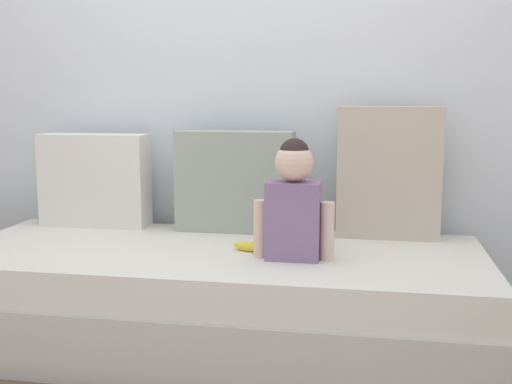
% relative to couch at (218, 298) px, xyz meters
% --- Properties ---
extents(ground_plane, '(12.00, 12.00, 0.00)m').
position_rel_couch_xyz_m(ground_plane, '(0.00, 0.00, -0.21)').
color(ground_plane, brown).
extents(back_wall, '(5.50, 0.10, 2.37)m').
position_rel_couch_xyz_m(back_wall, '(0.00, 0.60, 0.98)').
color(back_wall, silver).
rests_on(back_wall, ground).
extents(couch, '(2.30, 0.94, 0.43)m').
position_rel_couch_xyz_m(couch, '(0.00, 0.00, 0.00)').
color(couch, beige).
rests_on(couch, ground).
extents(throw_pillow_left, '(0.54, 0.16, 0.46)m').
position_rel_couch_xyz_m(throw_pillow_left, '(-0.71, 0.37, 0.44)').
color(throw_pillow_left, silver).
rests_on(throw_pillow_left, couch).
extents(throw_pillow_center, '(0.56, 0.16, 0.48)m').
position_rel_couch_xyz_m(throw_pillow_center, '(0.00, 0.37, 0.46)').
color(throw_pillow_center, '#99A393').
rests_on(throw_pillow_center, couch).
extents(throw_pillow_right, '(0.46, 0.16, 0.60)m').
position_rel_couch_xyz_m(throw_pillow_right, '(0.71, 0.37, 0.51)').
color(throw_pillow_right, '#C1B29E').
rests_on(throw_pillow_right, couch).
extents(toddler, '(0.32, 0.15, 0.48)m').
position_rel_couch_xyz_m(toddler, '(0.34, -0.09, 0.45)').
color(toddler, gray).
rests_on(toddler, couch).
extents(banana, '(0.18, 0.09, 0.04)m').
position_rel_couch_xyz_m(banana, '(0.15, -0.01, 0.24)').
color(banana, yellow).
rests_on(banana, couch).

